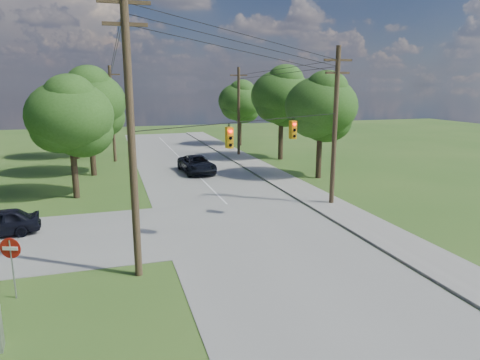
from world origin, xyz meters
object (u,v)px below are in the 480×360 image
object	(u,v)px
pole_sw	(131,131)
pole_north_e	(239,111)
pole_north_w	(112,113)
car_main_north	(197,164)
do_not_enter_sign	(11,255)
pole_ne	(335,125)

from	to	relation	value
pole_sw	pole_north_e	world-z (taller)	pole_sw
pole_north_w	pole_sw	bearing A→B (deg)	-89.23
pole_north_w	car_main_north	distance (m)	12.09
pole_sw	pole_north_e	xyz separation A→B (m)	(13.50, 29.60, -1.10)
car_main_north	pole_north_e	bearing A→B (deg)	48.74
pole_north_e	pole_north_w	distance (m)	13.90
car_main_north	do_not_enter_sign	size ratio (longest dim) A/B	2.33
pole_north_e	do_not_enter_sign	xyz separation A→B (m)	(-18.18, -30.34, -3.35)
pole_ne	pole_north_e	world-z (taller)	pole_ne
car_main_north	do_not_enter_sign	distance (m)	24.47
pole_north_e	car_main_north	world-z (taller)	pole_north_e
pole_ne	pole_north_w	xyz separation A→B (m)	(-13.90, 22.00, -0.34)
pole_ne	pole_north_e	xyz separation A→B (m)	(-0.00, 22.00, -0.34)
pole_sw	pole_north_w	xyz separation A→B (m)	(-0.40, 29.60, -1.10)
do_not_enter_sign	car_main_north	bearing A→B (deg)	83.07
pole_sw	pole_north_w	size ratio (longest dim) A/B	1.20
pole_north_e	car_main_north	bearing A→B (deg)	-127.62
pole_north_w	do_not_enter_sign	distance (m)	30.82
pole_sw	do_not_enter_sign	world-z (taller)	pole_sw
pole_sw	pole_ne	world-z (taller)	pole_sw
pole_sw	pole_ne	bearing A→B (deg)	29.38
pole_sw	pole_north_e	size ratio (longest dim) A/B	1.20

